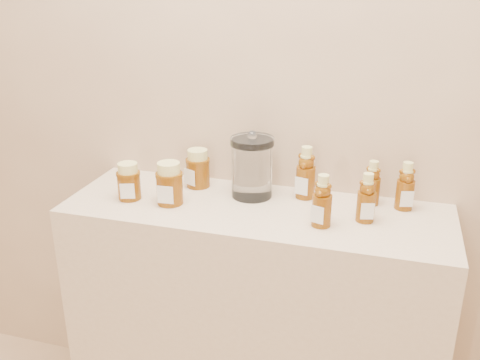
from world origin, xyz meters
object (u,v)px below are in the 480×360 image
(bear_bottle_back_left, at_px, (306,169))
(honey_jar_left, at_px, (129,181))
(glass_canister, at_px, (252,165))
(bear_bottle_front_left, at_px, (322,197))
(display_table, at_px, (254,328))

(bear_bottle_back_left, distance_m, honey_jar_left, 0.57)
(bear_bottle_back_left, bearing_deg, glass_canister, -153.87)
(bear_bottle_front_left, distance_m, glass_canister, 0.29)
(bear_bottle_back_left, height_order, glass_canister, glass_canister)
(glass_canister, bearing_deg, bear_bottle_front_left, -31.64)
(bear_bottle_front_left, bearing_deg, glass_canister, 165.75)
(bear_bottle_front_left, height_order, honey_jar_left, bear_bottle_front_left)
(bear_bottle_back_left, xyz_separation_m, bear_bottle_front_left, (0.08, -0.19, -0.01))
(bear_bottle_back_left, bearing_deg, bear_bottle_front_left, -53.42)
(display_table, bearing_deg, bear_bottle_back_left, 43.77)
(bear_bottle_front_left, height_order, glass_canister, glass_canister)
(honey_jar_left, bearing_deg, glass_canister, 1.03)
(display_table, xyz_separation_m, bear_bottle_back_left, (0.13, 0.13, 0.55))
(display_table, xyz_separation_m, honey_jar_left, (-0.41, -0.04, 0.51))
(honey_jar_left, bearing_deg, bear_bottle_front_left, -20.53)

